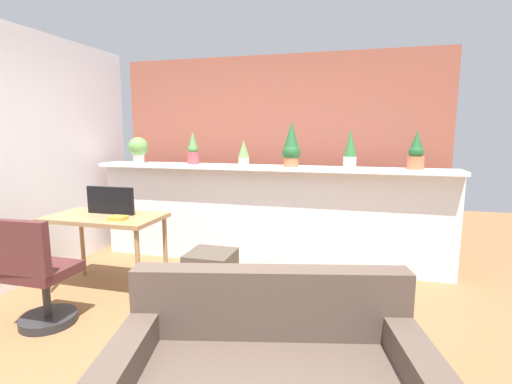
% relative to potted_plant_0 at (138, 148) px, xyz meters
% --- Properties ---
extents(ground_plane, '(12.00, 12.00, 0.00)m').
position_rel_potted_plant_0_xyz_m(ground_plane, '(1.62, -1.97, -1.35)').
color(ground_plane, brown).
extents(divider_wall, '(4.12, 0.16, 1.13)m').
position_rel_potted_plant_0_xyz_m(divider_wall, '(1.62, 0.03, -0.79)').
color(divider_wall, silver).
rests_on(divider_wall, ground).
extents(plant_shelf, '(4.12, 0.38, 0.04)m').
position_rel_potted_plant_0_xyz_m(plant_shelf, '(1.62, -0.01, -0.20)').
color(plant_shelf, silver).
rests_on(plant_shelf, divider_wall).
extents(brick_wall_behind, '(4.12, 0.10, 2.50)m').
position_rel_potted_plant_0_xyz_m(brick_wall_behind, '(1.62, 0.63, -0.10)').
color(brick_wall_behind, '#9E5442').
rests_on(brick_wall_behind, ground).
extents(potted_plant_0, '(0.24, 0.24, 0.32)m').
position_rel_potted_plant_0_xyz_m(potted_plant_0, '(0.00, 0.00, 0.00)').
color(potted_plant_0, silver).
rests_on(potted_plant_0, plant_shelf).
extents(potted_plant_1, '(0.14, 0.14, 0.39)m').
position_rel_potted_plant_0_xyz_m(potted_plant_1, '(0.74, -0.00, -0.02)').
color(potted_plant_1, '#B7474C').
rests_on(potted_plant_1, plant_shelf).
extents(potted_plant_2, '(0.13, 0.13, 0.28)m').
position_rel_potted_plant_0_xyz_m(potted_plant_2, '(1.36, 0.02, -0.03)').
color(potted_plant_2, silver).
rests_on(potted_plant_2, plant_shelf).
extents(potted_plant_3, '(0.20, 0.20, 0.49)m').
position_rel_potted_plant_0_xyz_m(potted_plant_3, '(1.92, -0.04, 0.05)').
color(potted_plant_3, '#C66B42').
rests_on(potted_plant_3, plant_shelf).
extents(potted_plant_4, '(0.14, 0.14, 0.41)m').
position_rel_potted_plant_0_xyz_m(potted_plant_4, '(2.55, -0.01, 0.02)').
color(potted_plant_4, silver).
rests_on(potted_plant_4, plant_shelf).
extents(potted_plant_5, '(0.17, 0.17, 0.40)m').
position_rel_potted_plant_0_xyz_m(potted_plant_5, '(3.21, 0.01, -0.01)').
color(potted_plant_5, '#C66B42').
rests_on(potted_plant_5, plant_shelf).
extents(desk, '(1.10, 0.60, 0.75)m').
position_rel_potted_plant_0_xyz_m(desk, '(0.28, -1.08, -0.69)').
color(desk, '#99754C').
rests_on(desk, ground).
extents(tv_monitor, '(0.51, 0.04, 0.27)m').
position_rel_potted_plant_0_xyz_m(tv_monitor, '(0.29, -1.00, -0.47)').
color(tv_monitor, black).
rests_on(tv_monitor, desk).
extents(office_chair, '(0.45, 0.45, 0.91)m').
position_rel_potted_plant_0_xyz_m(office_chair, '(0.24, -1.87, -0.96)').
color(office_chair, '#262628').
rests_on(office_chair, ground).
extents(side_cube_shelf, '(0.40, 0.41, 0.50)m').
position_rel_potted_plant_0_xyz_m(side_cube_shelf, '(1.41, -1.16, -1.10)').
color(side_cube_shelf, '#4C4238').
rests_on(side_cube_shelf, ground).
extents(book_on_desk, '(0.15, 0.12, 0.04)m').
position_rel_potted_plant_0_xyz_m(book_on_desk, '(0.52, -1.21, -0.58)').
color(book_on_desk, gold).
rests_on(book_on_desk, desk).
extents(couch, '(1.69, 1.10, 0.80)m').
position_rel_potted_plant_0_xyz_m(couch, '(2.25, -2.45, -1.07)').
color(couch, brown).
rests_on(couch, ground).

